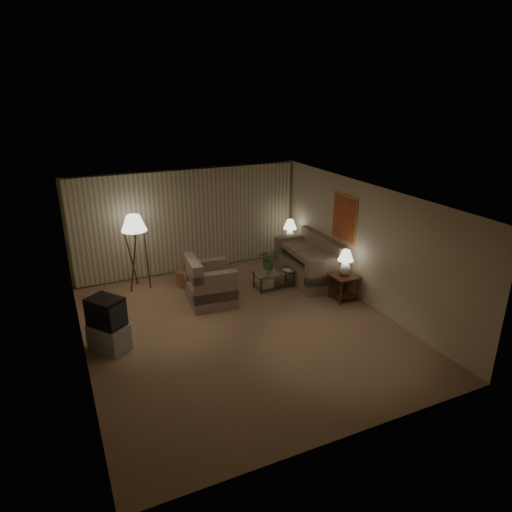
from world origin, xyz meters
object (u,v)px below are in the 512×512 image
Objects in this scene: table_lamp_far at (290,229)px; floor_lamp at (136,251)px; sofa at (308,263)px; coffee_table at (274,277)px; armchair at (211,285)px; crt_tv at (106,312)px; side_table_near at (344,283)px; vase at (268,269)px; side_table_far at (289,248)px; ottoman at (187,277)px; table_lamp_near at (346,260)px; tv_cabinet at (109,337)px.

table_lamp_far is 0.34× the size of floor_lamp.
sofa is 1.15× the size of floor_lamp.
table_lamp_far is 4.15m from floor_lamp.
floor_lamp is (-2.99, 1.34, 0.68)m from coffee_table.
crt_tv is (-2.37, -1.04, 0.33)m from armchair.
side_table_near is 3.56× the size of vase.
floor_lamp is at bearing 147.98° from side_table_near.
coffee_table is at bearing -80.56° from armchair.
side_table_near is 1.81m from vase.
sofa is at bearing -96.84° from side_table_far.
armchair is 2.11× the size of ottoman.
armchair is 1.99× the size of side_table_near.
table_lamp_near is at bearing -90.00° from side_table_far.
table_lamp_near reaches higher than vase.
coffee_table is at bearing -130.71° from table_lamp_far.
coffee_table is (-1.16, -1.35, -0.70)m from table_lamp_far.
crt_tv is (-5.20, -2.53, 0.37)m from side_table_far.
floor_lamp is (-4.15, 2.59, 0.00)m from table_lamp_near.
side_table_near reaches higher than coffee_table.
armchair is at bearing 77.13° from tv_cabinet.
side_table_far is at bearing 79.47° from crt_tv.
vase is at bearing -31.42° from ottoman.
sofa is 3.45× the size of table_lamp_near.
side_table_far is 0.99× the size of table_lamp_near.
side_table_near is 1.00× the size of side_table_far.
sofa is 1.45m from table_lamp_near.
tv_cabinet is at bearing 179.22° from table_lamp_near.
vase reaches higher than ottoman.
floor_lamp reaches higher than ottoman.
crt_tv is 0.42× the size of floor_lamp.
floor_lamp reaches higher than tv_cabinet.
table_lamp_near reaches higher than side_table_near.
side_table_near is 0.71× the size of tv_cabinet.
table_lamp_near reaches higher than sofa.
table_lamp_far reaches higher than sofa.
armchair is 1.18× the size of coffee_table.
ottoman is at bearing -104.95° from sofa.
armchair reaches higher than coffee_table.
armchair reaches higher than tv_cabinet.
side_table_near is at bearing 52.76° from tv_cabinet.
side_table_near is 0.78× the size of crt_tv.
table_lamp_near is 5.25m from tv_cabinet.
table_lamp_far reaches higher than side_table_near.
side_table_near is 2.66m from table_lamp_far.
table_lamp_far is 0.75× the size of tv_cabinet.
armchair is at bearing 158.61° from table_lamp_near.
side_table_near is at bearing -90.00° from side_table_far.
sofa is at bearing 96.34° from table_lamp_near.
side_table_near is at bearing -106.86° from armchair.
ottoman is at bearing 14.00° from armchair.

